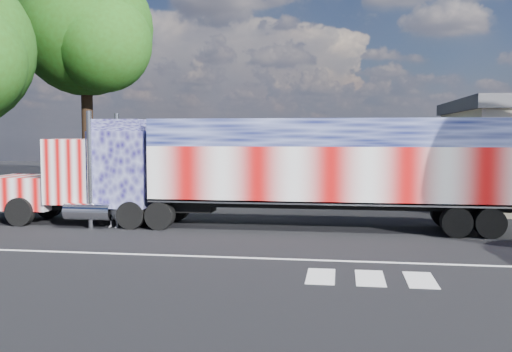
# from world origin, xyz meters

# --- Properties ---
(ground) EXTENTS (100.00, 100.00, 0.00)m
(ground) POSITION_xyz_m (0.00, 0.00, 0.00)
(ground) COLOR black
(lane_markings) EXTENTS (30.00, 2.67, 0.01)m
(lane_markings) POSITION_xyz_m (1.71, -3.77, 0.01)
(lane_markings) COLOR silver
(lane_markings) RESTS_ON ground
(semi_truck) EXTENTS (20.54, 3.24, 4.38)m
(semi_truck) POSITION_xyz_m (0.37, 2.42, 2.25)
(semi_truck) COLOR black
(semi_truck) RESTS_ON ground
(coach_bus) EXTENTS (12.00, 2.79, 3.49)m
(coach_bus) POSITION_xyz_m (-2.24, 11.06, 1.81)
(coach_bus) COLOR silver
(coach_bus) RESTS_ON ground
(woman) EXTENTS (0.69, 0.53, 1.68)m
(woman) POSITION_xyz_m (-5.21, 1.50, 0.84)
(woman) COLOR slate
(woman) RESTS_ON ground
(tree_nw_a) EXTENTS (8.70, 8.29, 14.18)m
(tree_nw_a) POSITION_xyz_m (-12.32, 14.91, 9.96)
(tree_nw_a) COLOR black
(tree_nw_a) RESTS_ON ground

